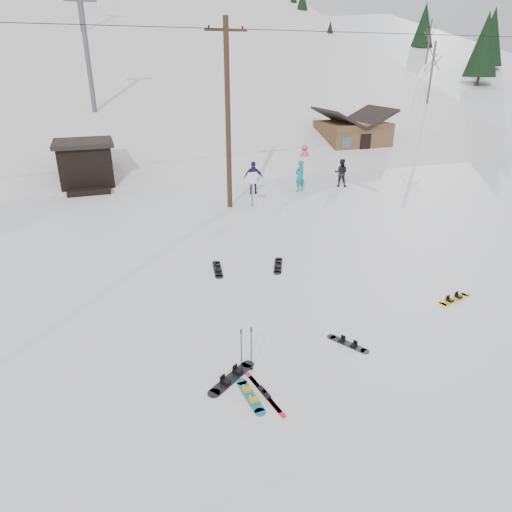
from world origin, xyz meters
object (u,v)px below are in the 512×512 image
object	(u,v)px
hero_skis	(265,393)
hero_snowboard	(250,396)
utility_pole	(228,115)
cabin	(352,138)

from	to	relation	value
hero_skis	hero_snowboard	bearing A→B (deg)	165.84
hero_snowboard	utility_pole	bearing A→B (deg)	-18.43
cabin	hero_skis	distance (m)	29.45
cabin	hero_snowboard	bearing A→B (deg)	-124.37
hero_snowboard	hero_skis	distance (m)	0.34
utility_pole	cabin	size ratio (longest dim) A/B	1.67
hero_snowboard	hero_skis	bearing A→B (deg)	-98.44
hero_snowboard	cabin	bearing A→B (deg)	-38.41
utility_pole	hero_skis	world-z (taller)	utility_pole
hero_snowboard	hero_skis	size ratio (longest dim) A/B	0.78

